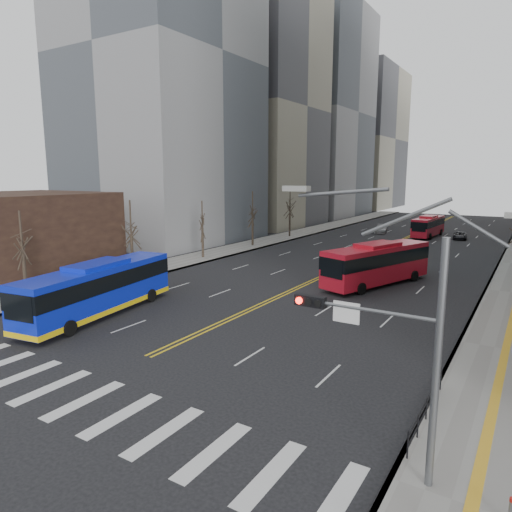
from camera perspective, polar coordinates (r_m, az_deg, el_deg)
ground at (r=23.16m, az=-22.49°, el=-15.60°), size 220.00×220.00×0.00m
sidewalk_left at (r=66.84m, az=1.04°, el=1.79°), size 5.00×130.00×0.15m
crosswalk at (r=23.16m, az=-22.49°, el=-15.59°), size 26.70×4.00×0.01m
centerline at (r=69.71m, az=17.12°, el=1.63°), size 0.55×100.00×0.01m
office_towers at (r=83.35m, az=20.65°, el=19.29°), size 83.00×134.00×58.00m
storefront at (r=49.80m, az=-29.22°, el=2.20°), size 14.00×18.00×8.00m
signal_mast at (r=15.08m, az=16.44°, el=-9.27°), size 5.37×0.37×9.39m
pedestrian_railing at (r=20.15m, az=20.58°, el=-16.88°), size 0.06×6.06×1.02m
street_trees at (r=52.68m, az=3.95°, el=4.78°), size 35.20×47.20×7.60m
blue_bus at (r=33.84m, az=-19.09°, el=-3.73°), size 4.75×13.32×3.77m
red_bus_near at (r=42.12m, az=14.90°, el=-0.68°), size 6.64×12.33×3.81m
red_bus_far at (r=77.63m, az=20.74°, el=3.65°), size 3.15×10.79×3.40m
car_white at (r=40.35m, az=-17.17°, el=-3.37°), size 2.22×4.21×1.32m
car_dark_mid at (r=48.93m, az=17.05°, el=-0.94°), size 2.97×4.71×1.50m
car_silver at (r=80.54m, az=15.32°, el=3.29°), size 2.79×4.99×1.37m
car_dark_far at (r=76.59m, az=24.14°, el=2.35°), size 2.36×4.32×1.15m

